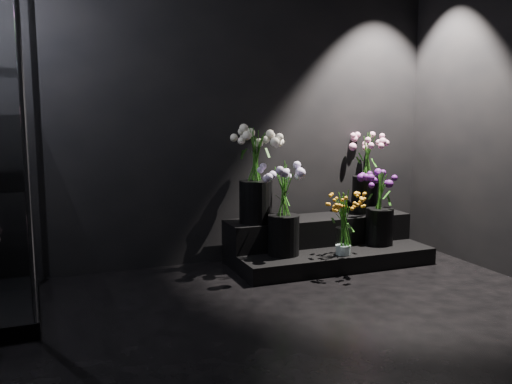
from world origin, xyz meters
TOP-DOWN VIEW (x-y plane):
  - floor at (0.00, 0.00)m, footprint 4.00×4.00m
  - wall_back at (0.00, 2.00)m, footprint 4.00×0.00m
  - display_riser at (0.89, 1.68)m, footprint 1.63×0.72m
  - bouquet_orange_bells at (0.88, 1.34)m, footprint 0.29×0.29m
  - bouquet_lilac at (0.44, 1.52)m, footprint 0.45×0.45m
  - bouquet_purple at (1.34, 1.53)m, footprint 0.43×0.43m
  - bouquet_cream_roses at (0.30, 1.75)m, footprint 0.46×0.46m
  - bouquet_pink_roses at (1.38, 1.81)m, footprint 0.40×0.40m

SIDE VIEW (x-z plane):
  - floor at x=0.00m, z-range 0.00..0.00m
  - display_riser at x=0.89m, z-range -0.03..0.33m
  - bouquet_orange_bells at x=0.88m, z-range 0.15..0.65m
  - bouquet_purple at x=1.34m, z-range 0.18..0.79m
  - bouquet_lilac at x=0.44m, z-range 0.18..0.91m
  - bouquet_pink_roses at x=1.38m, z-range 0.40..1.11m
  - bouquet_cream_roses at x=0.30m, z-range 0.43..1.22m
  - wall_back at x=0.00m, z-range -0.60..3.40m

